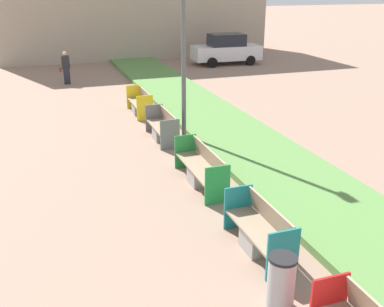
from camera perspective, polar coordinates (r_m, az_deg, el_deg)
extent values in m
cube|color=#568442|center=(14.31, 6.55, 1.42)|extent=(2.80, 120.00, 0.18)
cube|color=red|center=(7.17, 16.94, -17.73)|extent=(0.62, 0.04, 0.94)
cube|color=#9E9B96|center=(8.85, 8.32, -10.88)|extent=(0.52, 0.60, 0.42)
cube|color=gray|center=(8.73, 8.40, -9.60)|extent=(0.58, 1.81, 0.05)
cube|color=gray|center=(8.72, 10.09, -7.77)|extent=(0.14, 1.73, 0.48)
cube|color=#197A7F|center=(8.04, 11.46, -12.49)|extent=(0.62, 0.04, 0.94)
cube|color=#197A7F|center=(9.44, 5.86, -6.77)|extent=(0.62, 0.04, 0.94)
cube|color=#9E9B96|center=(11.47, 1.02, -2.88)|extent=(0.52, 0.60, 0.42)
cube|color=gray|center=(11.38, 1.02, -1.82)|extent=(0.58, 2.31, 0.05)
cube|color=gray|center=(11.37, 2.31, -0.43)|extent=(0.14, 2.21, 0.48)
cube|color=#238C3D|center=(10.37, 3.25, -4.03)|extent=(0.62, 0.04, 0.94)
cube|color=#238C3D|center=(12.40, -0.83, 0.30)|extent=(0.62, 0.04, 0.94)
cube|color=#9E9B96|center=(14.72, -3.85, 2.56)|extent=(0.52, 0.60, 0.42)
cube|color=gray|center=(14.65, -3.88, 3.42)|extent=(0.58, 1.87, 0.05)
cube|color=gray|center=(14.64, -2.88, 4.50)|extent=(0.14, 1.80, 0.48)
cube|color=slate|center=(13.76, -2.82, 2.41)|extent=(0.62, 0.04, 0.94)
cube|color=slate|center=(15.53, -4.82, 4.53)|extent=(0.62, 0.04, 0.94)
cube|color=#9E9B96|center=(17.76, -6.68, 5.70)|extent=(0.52, 0.60, 0.42)
cube|color=gray|center=(17.70, -6.71, 6.42)|extent=(0.58, 1.85, 0.05)
cube|color=gray|center=(17.70, -5.89, 7.32)|extent=(0.14, 1.78, 0.48)
cube|color=yellow|center=(16.81, -6.00, 5.77)|extent=(0.62, 0.04, 0.94)
cube|color=yellow|center=(18.59, -7.36, 7.19)|extent=(0.62, 0.04, 0.94)
cylinder|color=#9EA0A5|center=(7.42, 11.23, -15.92)|extent=(0.44, 0.44, 0.88)
cylinder|color=black|center=(7.15, 11.50, -12.92)|extent=(0.46, 0.46, 0.05)
cylinder|color=#56595B|center=(13.87, -1.11, 15.67)|extent=(0.14, 0.14, 7.13)
cube|color=#232633|center=(23.80, -15.60, 9.42)|extent=(0.30, 0.22, 0.78)
cube|color=#232328|center=(23.68, -15.77, 11.09)|extent=(0.38, 0.24, 0.63)
sphere|color=tan|center=(23.61, -15.87, 12.10)|extent=(0.22, 0.22, 0.22)
cube|color=maroon|center=(23.72, -16.36, 10.18)|extent=(0.12, 0.20, 0.18)
cube|color=silver|center=(28.76, 4.35, 12.67)|extent=(4.28, 1.97, 0.84)
cube|color=black|center=(28.66, 4.39, 14.22)|extent=(2.18, 1.65, 0.72)
cylinder|color=black|center=(28.54, 7.43, 11.64)|extent=(0.60, 0.20, 0.60)
cylinder|color=black|center=(30.15, 5.89, 12.20)|extent=(0.60, 0.20, 0.60)
cylinder|color=black|center=(27.53, 2.62, 11.45)|extent=(0.60, 0.20, 0.60)
cylinder|color=black|center=(29.19, 1.29, 12.01)|extent=(0.60, 0.20, 0.60)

